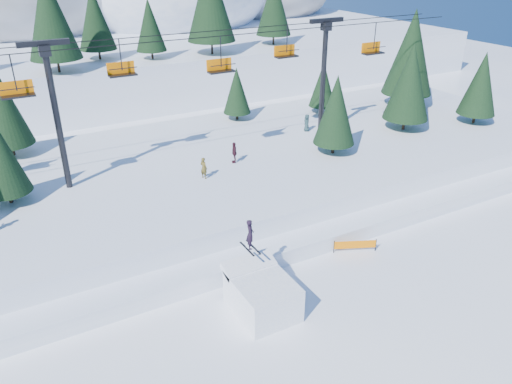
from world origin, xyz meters
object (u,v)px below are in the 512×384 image
jump_kicker (262,293)px  chairlift (197,76)px  banner_far (402,212)px  banner_near (355,245)px

jump_kicker → chairlift: size_ratio=0.11×
chairlift → banner_far: size_ratio=16.13×
chairlift → banner_far: bearing=-47.7°
chairlift → banner_near: chairlift is taller
chairlift → banner_near: bearing=-70.2°
banner_near → banner_far: same height
banner_far → banner_near: bearing=-162.3°
banner_near → banner_far: 6.17m
chairlift → banner_near: (4.95, -13.77, -8.78)m
jump_kicker → banner_far: bearing=15.9°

